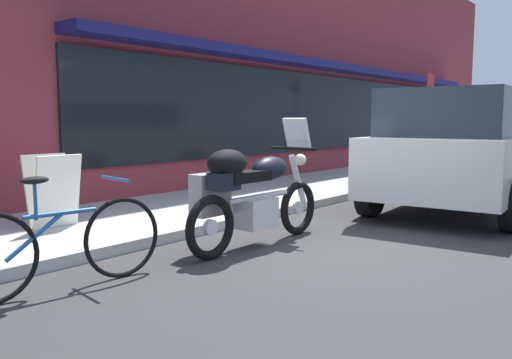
{
  "coord_description": "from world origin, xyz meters",
  "views": [
    {
      "loc": [
        -4.71,
        -3.0,
        1.37
      ],
      "look_at": [
        -0.15,
        0.72,
        0.7
      ],
      "focal_mm": 36.56,
      "sensor_mm": 36.0,
      "label": 1
    }
  ],
  "objects_px": {
    "sandwich_board_sign": "(53,191)",
    "touring_motorcycle": "(249,192)",
    "parked_minivan": "(464,148)",
    "parking_sign_pole": "(429,113)",
    "parked_bicycle": "(61,244)"
  },
  "relations": [
    {
      "from": "parked_bicycle",
      "to": "parking_sign_pole",
      "type": "height_order",
      "value": "parking_sign_pole"
    },
    {
      "from": "sandwich_board_sign",
      "to": "touring_motorcycle",
      "type": "bearing_deg",
      "value": -63.84
    },
    {
      "from": "parked_minivan",
      "to": "parking_sign_pole",
      "type": "distance_m",
      "value": 5.05
    },
    {
      "from": "touring_motorcycle",
      "to": "parking_sign_pole",
      "type": "height_order",
      "value": "parking_sign_pole"
    },
    {
      "from": "parked_minivan",
      "to": "parking_sign_pole",
      "type": "xyz_separation_m",
      "value": [
        4.47,
        2.28,
        0.61
      ]
    },
    {
      "from": "touring_motorcycle",
      "to": "parking_sign_pole",
      "type": "relative_size",
      "value": 0.89
    },
    {
      "from": "parked_bicycle",
      "to": "parking_sign_pole",
      "type": "xyz_separation_m",
      "value": [
        10.48,
        1.06,
        1.17
      ]
    },
    {
      "from": "parked_minivan",
      "to": "parking_sign_pole",
      "type": "relative_size",
      "value": 1.9
    },
    {
      "from": "parked_bicycle",
      "to": "parking_sign_pole",
      "type": "distance_m",
      "value": 10.6
    },
    {
      "from": "touring_motorcycle",
      "to": "parking_sign_pole",
      "type": "distance_m",
      "value": 8.58
    },
    {
      "from": "sandwich_board_sign",
      "to": "parking_sign_pole",
      "type": "xyz_separation_m",
      "value": [
        9.47,
        -0.83,
        1.0
      ]
    },
    {
      "from": "parked_bicycle",
      "to": "parked_minivan",
      "type": "distance_m",
      "value": 6.16
    },
    {
      "from": "touring_motorcycle",
      "to": "parked_minivan",
      "type": "distance_m",
      "value": 4.1
    },
    {
      "from": "parked_bicycle",
      "to": "parked_minivan",
      "type": "xyz_separation_m",
      "value": [
        6.01,
        -1.22,
        0.56
      ]
    },
    {
      "from": "parked_minivan",
      "to": "parked_bicycle",
      "type": "bearing_deg",
      "value": 168.51
    }
  ]
}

